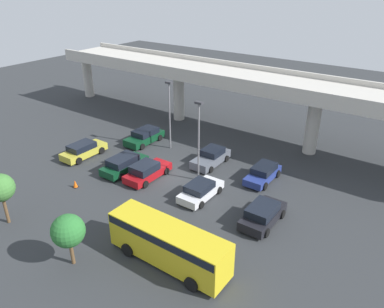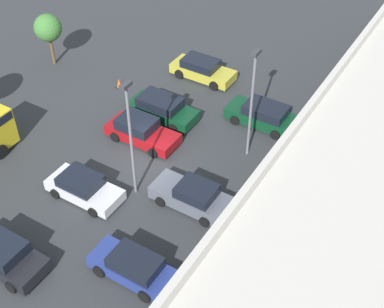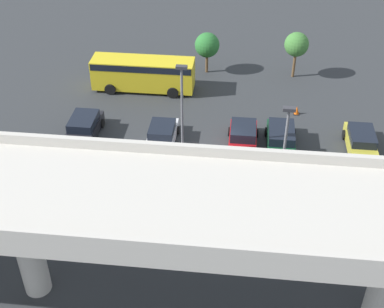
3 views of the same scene
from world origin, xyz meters
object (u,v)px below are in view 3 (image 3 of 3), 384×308
parked_car_3 (243,138)px  parked_car_4 (189,187)px  parked_car_0 (361,142)px  parked_car_1 (331,198)px  tree_front_left (297,45)px  parked_car_2 (281,139)px  parked_car_7 (84,128)px  lamp_post_near_aisle (182,109)px  tree_front_centre (207,45)px  lamp_post_mid_lot (284,152)px  parked_car_5 (162,135)px  parked_car_6 (102,182)px  shuttle_bus (143,72)px  traffic_cone (297,110)px

parked_car_3 → parked_car_4: (3.22, 5.85, -0.01)m
parked_car_0 → parked_car_1: (2.74, 6.29, 0.02)m
parked_car_0 → tree_front_left: tree_front_left is taller
parked_car_2 → parked_car_7: size_ratio=1.05×
parked_car_0 → lamp_post_near_aisle: lamp_post_near_aisle is taller
parked_car_4 → tree_front_centre: bearing=1.2°
parked_car_7 → tree_front_left: 19.40m
lamp_post_mid_lot → parked_car_0: bearing=-131.2°
tree_front_centre → parked_car_5: bearing=78.8°
lamp_post_near_aisle → lamp_post_mid_lot: 7.50m
parked_car_1 → tree_front_left: 17.32m
parked_car_0 → parked_car_4: 13.12m
parked_car_6 → tree_front_left: 21.52m
lamp_post_mid_lot → lamp_post_near_aisle: bearing=-31.7°
parked_car_4 → parked_car_6: (5.60, 0.03, -0.02)m
parked_car_6 → parked_car_7: size_ratio=0.97×
shuttle_bus → tree_front_centre: tree_front_centre is taller
parked_car_7 → tree_front_centre: tree_front_centre is taller
parked_car_2 → parked_car_6: (11.52, 6.09, -0.05)m
shuttle_bus → parked_car_2: bearing=-32.9°
parked_car_7 → tree_front_centre: 13.92m
shuttle_bus → lamp_post_near_aisle: (-4.55, 9.97, 2.78)m
parked_car_2 → lamp_post_mid_lot: lamp_post_mid_lot is taller
parked_car_4 → tree_front_centre: tree_front_centre is taller
parked_car_3 → lamp_post_near_aisle: bearing=-58.3°
shuttle_bus → traffic_cone: 12.97m
lamp_post_mid_lot → tree_front_centre: 18.70m
lamp_post_mid_lot → tree_front_centre: lamp_post_mid_lot is taller
parked_car_3 → tree_front_left: (-4.05, -11.20, 2.30)m
parked_car_5 → traffic_cone: size_ratio=6.36×
parked_car_0 → parked_car_5: size_ratio=1.08×
parked_car_5 → tree_front_left: bearing=139.1°
parked_car_4 → shuttle_bus: (5.35, -13.34, 0.91)m
parked_car_4 → parked_car_7: size_ratio=1.02×
tree_front_left → lamp_post_mid_lot: bearing=84.5°
lamp_post_mid_lot → traffic_cone: 12.14m
tree_front_left → traffic_cone: bearing=90.2°
parked_car_3 → shuttle_bus: bearing=-131.2°
parked_car_2 → shuttle_bus: (11.27, -7.29, 0.89)m
parked_car_5 → lamp_post_mid_lot: 10.93m
parked_car_0 → tree_front_left: 11.85m
parked_car_1 → parked_car_2: parked_car_2 is taller
parked_car_2 → parked_car_6: size_ratio=1.08×
lamp_post_near_aisle → lamp_post_mid_lot: bearing=148.3°
parked_car_1 → tree_front_left: bearing=5.1°
parked_car_5 → lamp_post_mid_lot: bearing=52.7°
tree_front_centre → parked_car_4: bearing=91.2°
tree_front_left → tree_front_centre: bearing=-0.1°
parked_car_4 → tree_front_left: bearing=-23.1°
parked_car_1 → tree_front_centre: (9.16, -17.12, 1.84)m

